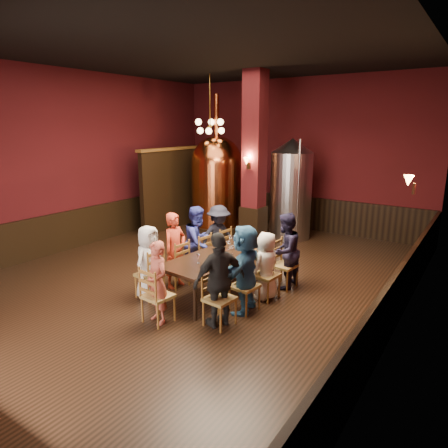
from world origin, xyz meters
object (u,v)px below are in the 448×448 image
Objects in this scene: dining_table at (219,258)px; person_1 at (175,250)px; rose_vase at (246,232)px; steel_vessel at (291,189)px; person_0 at (149,262)px; person_2 at (198,242)px; copper_kettle at (217,182)px.

person_1 reaches higher than dining_table.
steel_vessel is at bearing 99.04° from rose_vase.
dining_table is 0.91m from person_1.
steel_vessel is at bearing -1.70° from person_1.
dining_table is at bearing -50.18° from person_0.
person_1 is 1.55m from rose_vase.
person_1 is at bearing 167.34° from person_2.
person_1 is 4.62m from steel_vessel.
person_1 reaches higher than person_0.
dining_table is at bearing -71.40° from person_1.
person_1 is 4.58m from copper_kettle.
steel_vessel reaches higher than rose_vase.
copper_kettle is at bearing 27.17° from person_1.
copper_kettle reaches higher than person_1.
rose_vase is at bearing 95.40° from dining_table.
person_1 is at bearing -65.53° from copper_kettle.
dining_table is 0.62× the size of copper_kettle.
person_2 is at bearing -143.75° from rose_vase.
steel_vessel is at bearing -11.58° from person_2.
dining_table is 1.31m from person_0.
copper_kettle is (-1.87, 4.12, 0.70)m from person_1.
person_0 reaches higher than dining_table.
copper_kettle reaches higher than rose_vase.
steel_vessel is (0.41, 5.23, 0.70)m from person_0.
person_0 is at bearing -130.36° from dining_table.
steel_vessel is (-0.53, 4.31, 0.71)m from dining_table.
rose_vase is at bearing -46.15° from copper_kettle.
dining_table is 1.64× the size of person_1.
dining_table is 0.89× the size of steel_vessel.
person_0 is at bearing -116.01° from rose_vase.
person_1 is at bearing -124.91° from rose_vase.
person_2 is at bearing -9.82° from person_0.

